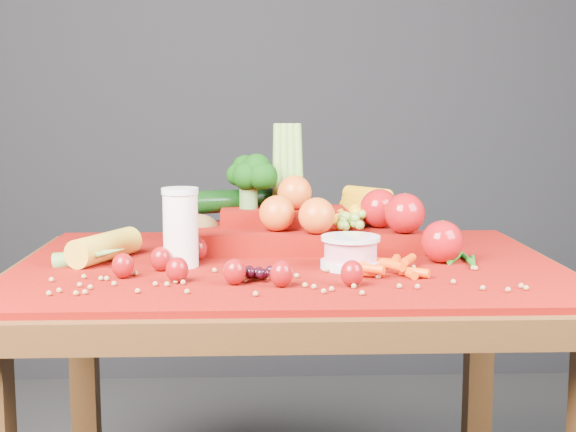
{
  "coord_description": "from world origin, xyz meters",
  "views": [
    {
      "loc": [
        -0.06,
        -1.55,
        1.07
      ],
      "look_at": [
        0.0,
        0.02,
        0.85
      ],
      "focal_mm": 50.0,
      "sensor_mm": 36.0,
      "label": 1
    }
  ],
  "objects_px": {
    "table": "(288,314)",
    "produce_mound": "(307,220)",
    "yogurt_bowl": "(350,251)",
    "milk_glass": "(181,224)"
  },
  "relations": [
    {
      "from": "table",
      "to": "produce_mound",
      "type": "relative_size",
      "value": 1.8
    },
    {
      "from": "table",
      "to": "produce_mound",
      "type": "height_order",
      "value": "produce_mound"
    },
    {
      "from": "yogurt_bowl",
      "to": "milk_glass",
      "type": "bearing_deg",
      "value": 174.88
    },
    {
      "from": "milk_glass",
      "to": "yogurt_bowl",
      "type": "bearing_deg",
      "value": -5.12
    },
    {
      "from": "table",
      "to": "yogurt_bowl",
      "type": "height_order",
      "value": "yogurt_bowl"
    },
    {
      "from": "table",
      "to": "produce_mound",
      "type": "xyz_separation_m",
      "value": [
        0.05,
        0.15,
        0.17
      ]
    },
    {
      "from": "produce_mound",
      "to": "yogurt_bowl",
      "type": "bearing_deg",
      "value": -72.64
    },
    {
      "from": "table",
      "to": "yogurt_bowl",
      "type": "distance_m",
      "value": 0.19
    },
    {
      "from": "yogurt_bowl",
      "to": "produce_mound",
      "type": "height_order",
      "value": "produce_mound"
    },
    {
      "from": "milk_glass",
      "to": "produce_mound",
      "type": "xyz_separation_m",
      "value": [
        0.25,
        0.19,
        -0.02
      ]
    }
  ]
}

